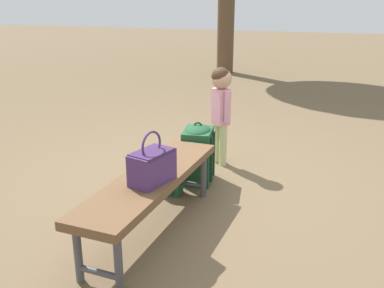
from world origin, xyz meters
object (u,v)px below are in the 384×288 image
at_px(child_standing, 221,101).
at_px(backpack_large, 198,152).
at_px(backpack_small, 170,175).
at_px(handbag, 152,165).
at_px(park_bench, 151,183).

bearing_deg(child_standing, backpack_large, 172.50).
distance_m(backpack_large, backpack_small, 0.39).
relative_size(handbag, child_standing, 0.36).
xyz_separation_m(backpack_large, backpack_small, (-0.35, 0.14, -0.12)).
distance_m(handbag, backpack_small, 0.88).
xyz_separation_m(park_bench, backpack_small, (0.65, 0.14, -0.22)).
relative_size(park_bench, backpack_small, 4.74).
xyz_separation_m(child_standing, backpack_small, (-0.86, 0.20, -0.50)).
height_order(handbag, backpack_large, handbag).
bearing_deg(park_bench, handbag, -149.19).
xyz_separation_m(handbag, backpack_small, (0.76, 0.20, -0.41)).
bearing_deg(backpack_small, backpack_large, -21.37).
bearing_deg(park_bench, child_standing, -2.39).
distance_m(park_bench, child_standing, 1.54).
xyz_separation_m(park_bench, child_standing, (1.51, -0.06, 0.28)).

